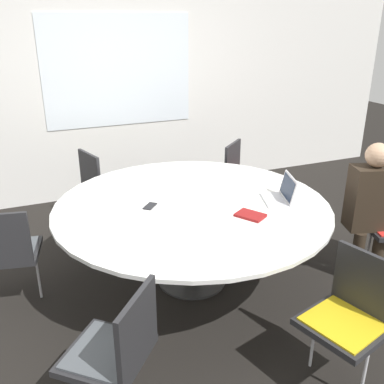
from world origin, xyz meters
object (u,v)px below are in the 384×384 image
Objects in this scene: chair_5 at (351,311)px; person_0 at (371,202)px; chair_3 at (7,249)px; spiral_notebook at (250,215)px; chair_4 at (117,346)px; chair_2 at (102,182)px; cell_phone at (150,206)px; laptop at (281,194)px; chair_1 at (243,174)px.

chair_5 is 0.71× the size of person_0.
spiral_notebook is at bearing -8.13° from chair_3.
spiral_notebook is (1.74, -0.62, 0.23)m from chair_3.
chair_4 is at bearing -57.25° from chair_3.
spiral_notebook is at bearing 7.60° from chair_2.
cell_phone is (-1.76, 0.56, 0.03)m from person_0.
spiral_notebook is at bearing -48.02° from laptop.
chair_1 is 1.60m from spiral_notebook.
cell_phone is at bearing 13.02° from chair_5.
chair_4 is 5.69× the size of cell_phone.
chair_3 is at bearing 4.29° from person_0.
chair_3 is at bearing -83.80° from laptop.
chair_5 is 5.69× the size of cell_phone.
laptop is at bearing -16.25° from cell_phone.
chair_2 is at bearing 113.95° from spiral_notebook.
chair_4 is 1.86m from laptop.
person_0 reaches higher than chair_2.
chair_3 is (-2.47, -0.79, 0.00)m from chair_1.
cell_phone is (-0.78, 1.45, 0.23)m from chair_5.
chair_1 is 2.89m from chair_4.
chair_4 is 1.38m from chair_5.
chair_4 is 1.00× the size of chair_5.
chair_3 is at bearing -56.24° from chair_2.
chair_3 is 0.71× the size of person_0.
chair_1 is at bearing -57.28° from person_0.
chair_3 is at bearing 172.22° from cell_phone.
chair_2 and chair_3 have the same top height.
laptop is at bearing -27.70° from chair_5.
chair_2 is 1.00× the size of chair_5.
person_0 is at bearing -62.99° from chair_5.
chair_1 and chair_5 have the same top height.
person_0 is at bearing -4.32° from spiral_notebook.
chair_1 and chair_4 have the same top height.
chair_4 is at bearing -149.04° from spiral_notebook.
laptop is (-0.34, -1.24, 0.28)m from chair_1.
cell_phone is at bearing 3.71° from chair_3.
laptop is (1.60, 0.90, 0.28)m from chair_4.
chair_3 is at bearing 160.39° from spiral_notebook.
chair_1 is 1.55m from person_0.
cell_phone is at bearing 0.64° from person_0.
chair_3 reaches higher than cell_phone.
chair_1 is at bearing -177.19° from laptop.
chair_5 is at bearing -82.09° from spiral_notebook.
chair_2 reaches higher than cell_phone.
cell_phone is at bearing -88.09° from laptop.
chair_1 and chair_2 have the same top height.
chair_3 is 1.00× the size of chair_5.
chair_5 is (1.35, -0.25, 0.00)m from chair_4.
chair_2 is 2.00m from laptop.
spiral_notebook is (0.79, -1.77, 0.23)m from chair_2.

